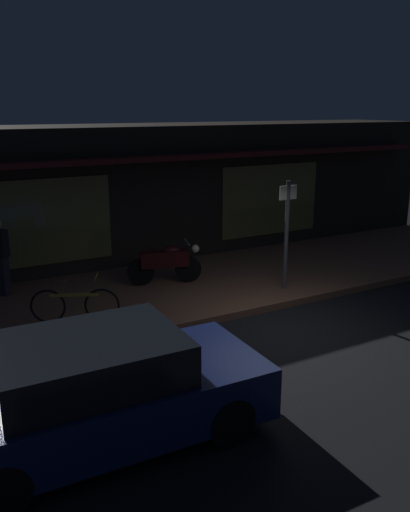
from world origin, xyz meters
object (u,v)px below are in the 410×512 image
(parked_car_near, at_px, (100,391))
(motorcycle, at_px, (166,262))
(sign_post, at_px, (287,229))
(person_photographer, at_px, (0,255))
(bicycle_parked, at_px, (75,304))

(parked_car_near, bearing_deg, motorcycle, 57.09)
(sign_post, height_order, parked_car_near, sign_post)
(person_photographer, height_order, parked_car_near, person_photographer)
(person_photographer, xyz_separation_m, parked_car_near, (0.25, -5.88, -0.32))
(motorcycle, xyz_separation_m, parked_car_near, (-3.16, -4.88, 0.06))
(bicycle_parked, xyz_separation_m, sign_post, (4.64, -0.31, 1.00))
(bicycle_parked, bearing_deg, person_photographer, 112.32)
(motorcycle, height_order, person_photographer, person_photographer)
(motorcycle, distance_m, bicycle_parked, 2.79)
(person_photographer, xyz_separation_m, sign_post, (5.58, -2.59, 0.48))
(motorcycle, xyz_separation_m, sign_post, (2.17, -1.59, 0.86))
(person_photographer, relative_size, sign_post, 0.70)
(person_photographer, distance_m, sign_post, 6.17)
(motorcycle, distance_m, person_photographer, 3.57)
(sign_post, relative_size, parked_car_near, 0.58)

